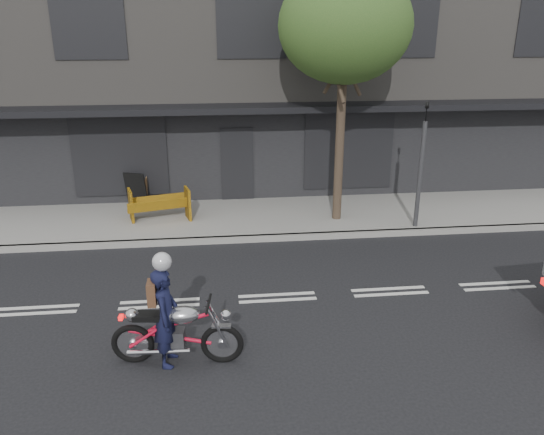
{
  "coord_description": "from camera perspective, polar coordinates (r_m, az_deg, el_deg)",
  "views": [
    {
      "loc": [
        -1.18,
        -9.67,
        5.3
      ],
      "look_at": [
        -0.05,
        0.5,
        1.59
      ],
      "focal_mm": 35.0,
      "sensor_mm": 36.0,
      "label": 1
    }
  ],
  "objects": [
    {
      "name": "construction_barrier",
      "position": [
        14.89,
        -12.1,
        1.17
      ],
      "size": [
        1.79,
        1.08,
        0.94
      ],
      "primitive_type": null,
      "rotation": [
        0.0,
        0.0,
        0.26
      ],
      "color": "#FFA80D",
      "rests_on": "sidewalk"
    },
    {
      "name": "kerb",
      "position": [
        13.85,
        -0.96,
        -2.24
      ],
      "size": [
        32.0,
        0.2,
        0.15
      ],
      "primitive_type": "cube",
      "color": "gray",
      "rests_on": "ground"
    },
    {
      "name": "rider",
      "position": [
        8.9,
        -11.31,
        -10.48
      ],
      "size": [
        0.47,
        0.66,
        1.7
      ],
      "primitive_type": "imported",
      "rotation": [
        0.0,
        0.0,
        1.46
      ],
      "color": "black",
      "rests_on": "ground"
    },
    {
      "name": "street_tree",
      "position": [
        14.27,
        7.84,
        19.67
      ],
      "size": [
        3.4,
        3.4,
        6.74
      ],
      "color": "#382B21",
      "rests_on": "ground"
    },
    {
      "name": "sidewalk",
      "position": [
        15.33,
        -1.53,
        0.01
      ],
      "size": [
        32.0,
        3.2,
        0.15
      ],
      "primitive_type": "cube",
      "color": "gray",
      "rests_on": "ground"
    },
    {
      "name": "sandwich_board",
      "position": [
        16.5,
        -14.44,
        2.99
      ],
      "size": [
        0.76,
        0.63,
        1.04
      ],
      "primitive_type": null,
      "rotation": [
        0.0,
        0.0,
        -0.34
      ],
      "color": "black",
      "rests_on": "sidewalk"
    },
    {
      "name": "building_main",
      "position": [
        21.04,
        -3.22,
        16.36
      ],
      "size": [
        26.0,
        10.0,
        8.0
      ],
      "primitive_type": "cube",
      "color": "slate",
      "rests_on": "ground"
    },
    {
      "name": "ground",
      "position": [
        11.09,
        0.57,
        -8.62
      ],
      "size": [
        80.0,
        80.0,
        0.0
      ],
      "primitive_type": "plane",
      "color": "black",
      "rests_on": "ground"
    },
    {
      "name": "traffic_light_pole",
      "position": [
        14.55,
        15.66,
        4.67
      ],
      "size": [
        0.12,
        0.12,
        3.5
      ],
      "color": "#2D2D30",
      "rests_on": "ground"
    },
    {
      "name": "motorcycle",
      "position": [
        9.02,
        -10.22,
        -11.96
      ],
      "size": [
        2.19,
        0.64,
        1.13
      ],
      "rotation": [
        0.0,
        0.0,
        -0.11
      ],
      "color": "black",
      "rests_on": "ground"
    }
  ]
}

